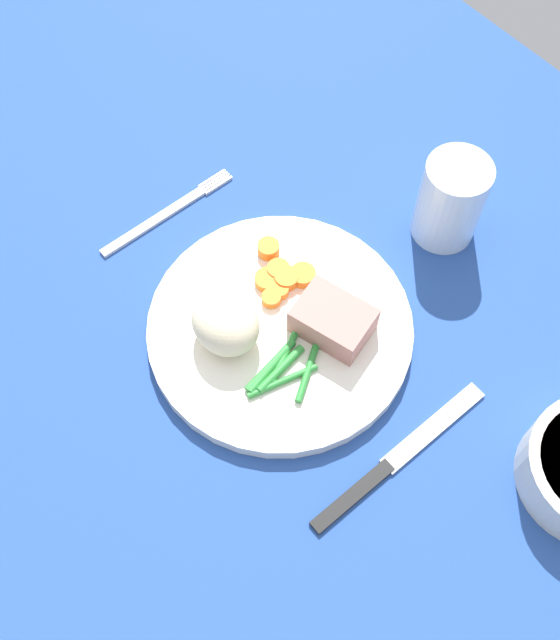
% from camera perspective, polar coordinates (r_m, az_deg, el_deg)
% --- Properties ---
extents(dining_table, '(1.20, 0.90, 0.02)m').
position_cam_1_polar(dining_table, '(0.77, 1.68, 0.67)').
color(dining_table, '#234793').
rests_on(dining_table, ground).
extents(dinner_plate, '(0.26, 0.26, 0.02)m').
position_cam_1_polar(dinner_plate, '(0.74, -0.00, -0.66)').
color(dinner_plate, white).
rests_on(dinner_plate, dining_table).
extents(meat_portion, '(0.08, 0.07, 0.03)m').
position_cam_1_polar(meat_portion, '(0.72, 4.25, 0.18)').
color(meat_portion, '#B2756B').
rests_on(meat_portion, dinner_plate).
extents(mashed_potatoes, '(0.07, 0.06, 0.05)m').
position_cam_1_polar(mashed_potatoes, '(0.71, -4.09, -0.26)').
color(mashed_potatoes, beige).
rests_on(mashed_potatoes, dinner_plate).
extents(carrot_slices, '(0.07, 0.06, 0.01)m').
position_cam_1_polar(carrot_slices, '(0.76, 0.04, 3.44)').
color(carrot_slices, orange).
rests_on(carrot_slices, dinner_plate).
extents(green_beans, '(0.06, 0.10, 0.01)m').
position_cam_1_polar(green_beans, '(0.71, 0.20, -3.61)').
color(green_beans, '#2D8C38').
rests_on(green_beans, dinner_plate).
extents(fork, '(0.01, 0.17, 0.00)m').
position_cam_1_polar(fork, '(0.83, -8.47, 7.91)').
color(fork, silver).
rests_on(fork, dining_table).
extents(knife, '(0.02, 0.21, 0.01)m').
position_cam_1_polar(knife, '(0.71, 8.62, -10.30)').
color(knife, black).
rests_on(knife, dining_table).
extents(water_glass, '(0.07, 0.07, 0.10)m').
position_cam_1_polar(water_glass, '(0.80, 12.54, 8.40)').
color(water_glass, silver).
rests_on(water_glass, dining_table).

